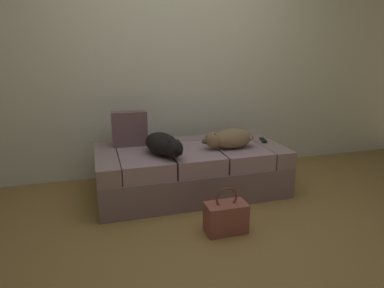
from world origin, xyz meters
TOP-DOWN VIEW (x-y plane):
  - ground_plane at (0.00, 0.00)m, footprint 10.00×10.00m
  - back_wall at (0.00, 1.69)m, footprint 6.40×0.10m
  - couch at (0.00, 1.01)m, footprint 1.80×0.88m
  - dog_dark at (-0.29, 0.85)m, footprint 0.37×0.56m
  - dog_tan at (0.35, 0.89)m, footprint 0.55×0.25m
  - tv_remote at (0.78, 1.01)m, footprint 0.08×0.16m
  - throw_pillow at (-0.55, 1.24)m, footprint 0.35×0.14m
  - handbag at (0.05, 0.18)m, footprint 0.32×0.18m

SIDE VIEW (x-z plane):
  - ground_plane at x=0.00m, z-range 0.00..0.00m
  - handbag at x=0.05m, z-range -0.06..0.31m
  - couch at x=0.00m, z-range 0.00..0.45m
  - tv_remote at x=0.78m, z-range 0.46..0.48m
  - dog_tan at x=0.35m, z-range 0.46..0.65m
  - dog_dark at x=-0.29m, z-range 0.46..0.65m
  - throw_pillow at x=-0.55m, z-range 0.46..0.80m
  - back_wall at x=0.00m, z-range 0.00..2.80m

